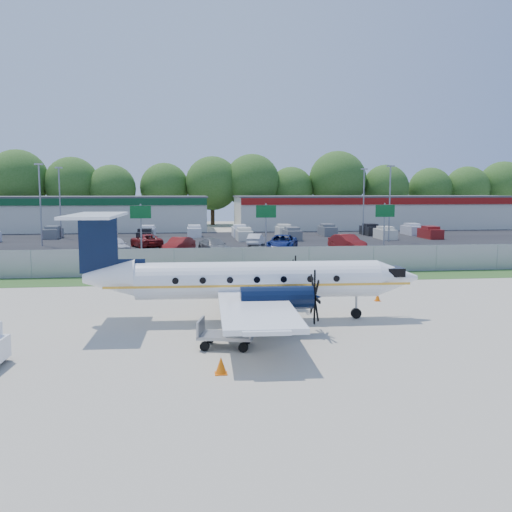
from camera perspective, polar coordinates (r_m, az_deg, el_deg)
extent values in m
plane|color=#BCB39F|center=(28.48, 1.50, -6.00)|extent=(170.00, 170.00, 0.00)
cube|color=#2D561E|center=(40.18, -1.06, -2.26)|extent=(170.00, 4.00, 0.02)
cube|color=black|center=(47.07, -1.95, -0.94)|extent=(170.00, 8.00, 0.02)
cube|color=black|center=(67.89, -3.54, 1.39)|extent=(170.00, 32.00, 0.02)
cube|color=gray|center=(42.01, -1.35, -0.50)|extent=(120.00, 0.02, 1.90)
cube|color=gray|center=(41.90, -1.35, 0.83)|extent=(120.00, 0.06, 0.06)
cube|color=gray|center=(42.14, -1.34, -1.79)|extent=(120.00, 0.06, 0.06)
cube|color=silver|center=(91.72, -19.62, 3.94)|extent=(46.00, 12.00, 5.00)
cube|color=#474749|center=(91.65, -19.68, 5.58)|extent=(46.40, 12.40, 0.24)
cube|color=#0F4723|center=(85.72, -20.55, 5.08)|extent=(46.00, 0.20, 1.00)
cube|color=silver|center=(94.49, 11.56, 4.26)|extent=(44.00, 12.00, 5.00)
cube|color=#474749|center=(94.43, 11.60, 5.85)|extent=(44.40, 12.40, 0.24)
cube|color=maroon|center=(88.68, 12.86, 5.37)|extent=(44.00, 0.20, 1.00)
cylinder|color=gray|center=(50.76, -11.41, 2.31)|extent=(0.14, 0.14, 5.00)
cube|color=#0C5923|center=(50.51, -11.47, 4.33)|extent=(1.80, 0.08, 1.10)
cylinder|color=gray|center=(51.12, 0.99, 2.47)|extent=(0.14, 0.14, 5.00)
cube|color=#0C5923|center=(50.87, 1.01, 4.48)|extent=(1.80, 0.08, 1.10)
cylinder|color=gray|center=(53.77, 12.68, 2.51)|extent=(0.14, 0.14, 5.00)
cube|color=#0C5923|center=(53.54, 12.79, 4.42)|extent=(1.80, 0.08, 1.10)
cylinder|color=gray|center=(67.38, -20.75, 4.75)|extent=(0.18, 0.18, 9.00)
cube|color=gray|center=(67.42, -20.91, 8.58)|extent=(0.90, 0.35, 0.18)
cylinder|color=gray|center=(69.81, 13.22, 5.06)|extent=(0.18, 0.18, 9.00)
cube|color=gray|center=(69.84, 13.32, 8.75)|extent=(0.90, 0.35, 0.18)
cylinder|color=gray|center=(77.14, -19.01, 5.01)|extent=(0.18, 0.18, 9.00)
cube|color=gray|center=(77.17, -19.14, 8.35)|extent=(0.90, 0.35, 0.18)
cylinder|color=gray|center=(79.27, 10.71, 5.29)|extent=(0.18, 0.18, 9.00)
cube|color=gray|center=(79.29, 10.78, 8.54)|extent=(0.90, 0.35, 0.18)
cylinder|color=white|center=(27.09, 0.22, -2.39)|extent=(11.55, 2.16, 1.75)
cone|color=white|center=(28.51, 13.89, -2.13)|extent=(2.08, 1.82, 1.75)
cone|color=white|center=(27.33, -14.44, -2.13)|extent=(2.45, 1.83, 1.75)
cube|color=black|center=(28.41, 13.56, -1.50)|extent=(0.87, 1.22, 0.41)
cube|color=white|center=(27.14, -0.75, -3.46)|extent=(3.52, 16.28, 0.20)
cylinder|color=black|center=(24.60, 2.08, -4.19)|extent=(3.16, 1.12, 1.01)
cylinder|color=black|center=(29.83, 0.81, -2.27)|extent=(3.16, 1.12, 1.01)
cube|color=black|center=(27.22, -15.49, 1.12)|extent=(1.75, 0.23, 2.67)
cube|color=white|center=(27.14, -15.77, 3.92)|extent=(2.41, 5.78, 0.13)
cylinder|color=gray|center=(28.18, 9.99, -4.99)|extent=(0.11, 0.11, 1.20)
cylinder|color=black|center=(28.25, 9.98, -5.67)|extent=(0.52, 0.18, 0.52)
cylinder|color=black|center=(24.78, -0.27, -7.22)|extent=(0.60, 0.39, 0.59)
cylinder|color=black|center=(29.98, -1.13, -4.78)|extent=(0.60, 0.39, 0.59)
cylinder|color=black|center=(23.06, -24.16, -8.75)|extent=(0.70, 0.30, 0.68)
cube|color=gray|center=(28.20, 1.30, -5.16)|extent=(2.26, 1.61, 0.12)
cube|color=gray|center=(28.20, -0.69, -4.52)|extent=(0.32, 1.23, 0.62)
cube|color=gray|center=(28.11, 3.31, -4.56)|extent=(0.32, 1.23, 0.62)
cylinder|color=black|center=(27.75, -0.25, -5.94)|extent=(0.39, 0.19, 0.37)
cylinder|color=black|center=(28.85, -0.08, -5.45)|extent=(0.39, 0.19, 0.37)
cylinder|color=black|center=(27.68, 2.75, -5.98)|extent=(0.39, 0.19, 0.37)
cylinder|color=black|center=(28.79, 2.80, -5.49)|extent=(0.39, 0.19, 0.37)
cube|color=gray|center=(22.82, -2.99, -7.95)|extent=(2.40, 1.75, 0.13)
cube|color=gray|center=(22.92, -5.55, -7.07)|extent=(0.38, 1.28, 0.65)
cube|color=gray|center=(22.60, -0.41, -7.24)|extent=(0.38, 1.28, 0.65)
cylinder|color=black|center=(22.46, -5.16, -8.98)|extent=(0.41, 0.21, 0.39)
cylinder|color=black|center=(23.58, -4.60, -8.21)|extent=(0.41, 0.21, 0.39)
cylinder|color=black|center=(22.22, -1.28, -9.13)|extent=(0.41, 0.21, 0.39)
cylinder|color=black|center=(23.36, -0.91, -8.34)|extent=(0.41, 0.21, 0.39)
cone|color=#EF6207|center=(32.84, 12.06, -4.02)|extent=(0.31, 0.31, 0.47)
cube|color=#EF6207|center=(32.89, 12.05, -4.40)|extent=(0.33, 0.33, 0.03)
cone|color=#EF6207|center=(19.75, -3.52, -10.86)|extent=(0.40, 0.40, 0.60)
cube|color=#EF6207|center=(19.83, -3.52, -11.64)|extent=(0.42, 0.42, 0.03)
cone|color=#EF6207|center=(36.43, -8.69, -2.80)|extent=(0.40, 0.40, 0.60)
cube|color=#EF6207|center=(36.48, -8.68, -3.24)|extent=(0.42, 0.42, 0.03)
imported|color=beige|center=(46.95, -17.91, -1.30)|extent=(5.80, 3.72, 1.49)
imported|color=#595B5E|center=(48.02, -0.22, -0.80)|extent=(5.07, 2.90, 1.62)
imported|color=beige|center=(52.90, 23.23, -0.65)|extent=(5.53, 3.15, 1.51)
imported|color=silver|center=(57.03, -13.94, 0.18)|extent=(3.90, 5.34, 1.69)
imported|color=maroon|center=(57.02, -7.70, 0.32)|extent=(3.38, 4.94, 1.54)
imported|color=#595B5E|center=(56.25, -4.20, 0.28)|extent=(3.49, 5.38, 1.45)
imported|color=navy|center=(58.12, 2.61, 0.49)|extent=(4.35, 6.51, 1.66)
imported|color=maroon|center=(59.48, 9.10, 0.56)|extent=(3.07, 5.30, 1.65)
imported|color=maroon|center=(62.63, -10.91, 0.82)|extent=(4.11, 5.88, 1.49)
imported|color=silver|center=(64.07, 0.00, 1.07)|extent=(2.50, 4.26, 1.33)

